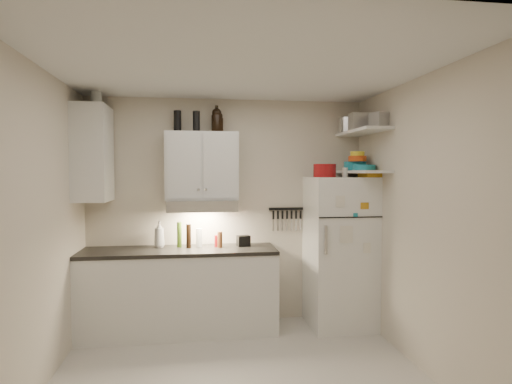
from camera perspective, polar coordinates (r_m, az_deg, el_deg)
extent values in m
cube|color=beige|center=(3.92, -1.93, -24.09)|extent=(3.20, 3.00, 0.02)
cube|color=silver|center=(3.61, -1.99, 16.37)|extent=(3.20, 3.00, 0.02)
cube|color=beige|center=(5.03, -3.81, -2.55)|extent=(3.20, 0.02, 2.60)
cube|color=beige|center=(3.72, -27.51, -4.66)|extent=(0.02, 3.00, 2.60)
cube|color=beige|center=(4.04, 21.47, -4.00)|extent=(0.02, 3.00, 2.60)
cube|color=white|center=(4.87, -10.14, -13.07)|extent=(2.10, 0.60, 0.88)
cube|color=black|center=(4.76, -10.18, -7.73)|extent=(2.10, 0.62, 0.04)
cube|color=white|center=(4.82, -7.24, 3.46)|extent=(0.80, 0.33, 0.75)
cube|color=white|center=(4.81, -20.93, 4.80)|extent=(0.33, 0.55, 1.00)
cube|color=silver|center=(4.77, -7.19, -1.76)|extent=(0.76, 0.46, 0.12)
cube|color=white|center=(5.00, 11.09, -7.83)|extent=(0.70, 0.68, 1.70)
cube|color=white|center=(4.88, 13.99, 7.80)|extent=(0.30, 0.95, 0.03)
cube|color=white|center=(4.86, 13.94, 2.63)|extent=(0.30, 0.95, 0.03)
cube|color=black|center=(5.10, 4.08, -2.25)|extent=(0.42, 0.02, 0.03)
cylinder|color=maroon|center=(4.80, 9.14, 2.83)|extent=(0.26, 0.26, 0.15)
cube|color=#BC8117|center=(4.81, 14.98, 2.36)|extent=(0.20, 0.24, 0.08)
cylinder|color=silver|center=(4.87, 11.79, 2.57)|extent=(0.07, 0.07, 0.11)
cylinder|color=silver|center=(5.15, 12.23, 8.68)|extent=(0.30, 0.30, 0.17)
cube|color=#AAAAAD|center=(4.88, 13.53, 9.08)|extent=(0.19, 0.17, 0.19)
cube|color=#AAAAAD|center=(4.65, 16.14, 9.19)|extent=(0.20, 0.20, 0.16)
cylinder|color=teal|center=(5.04, 13.07, 3.38)|extent=(0.25, 0.25, 0.10)
cylinder|color=#D14613|center=(4.96, 13.37, 4.34)|extent=(0.20, 0.20, 0.06)
cylinder|color=yellow|center=(4.96, 13.37, 4.98)|extent=(0.16, 0.16, 0.05)
cylinder|color=teal|center=(4.85, 14.21, 3.17)|extent=(0.25, 0.25, 0.06)
cylinder|color=black|center=(4.80, -7.96, 9.30)|extent=(0.10, 0.10, 0.23)
cylinder|color=black|center=(4.92, -10.43, 9.22)|extent=(0.10, 0.10, 0.24)
cylinder|color=silver|center=(4.88, -20.52, 11.57)|extent=(0.14, 0.14, 0.15)
imported|color=white|center=(4.89, -12.77, -5.30)|extent=(0.14, 0.14, 0.33)
cylinder|color=brown|center=(4.77, -4.84, -6.35)|extent=(0.07, 0.07, 0.18)
cylinder|color=#3D5E17|center=(4.86, -10.19, -5.60)|extent=(0.07, 0.07, 0.28)
cylinder|color=black|center=(4.78, -8.97, -5.83)|extent=(0.07, 0.07, 0.27)
cylinder|color=silver|center=(4.86, -7.59, -6.04)|extent=(0.08, 0.08, 0.21)
cylinder|color=maroon|center=(4.83, -5.18, -6.52)|extent=(0.07, 0.07, 0.13)
cube|color=black|center=(4.86, -1.69, -6.53)|extent=(0.16, 0.13, 0.12)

